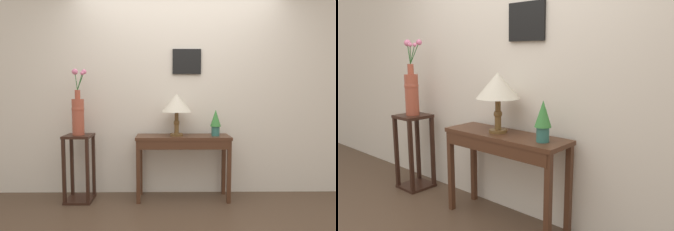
# 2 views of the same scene
# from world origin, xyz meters

# --- Properties ---
(back_wall_with_art) EXTENTS (9.00, 0.13, 2.80)m
(back_wall_with_art) POSITION_xyz_m (0.00, 1.35, 1.40)
(back_wall_with_art) COLOR beige
(back_wall_with_art) RESTS_ON ground
(console_table) EXTENTS (1.10, 0.35, 0.77)m
(console_table) POSITION_xyz_m (0.05, 1.07, 0.64)
(console_table) COLOR #472819
(console_table) RESTS_ON ground
(table_lamp) EXTENTS (0.36, 0.36, 0.49)m
(table_lamp) POSITION_xyz_m (-0.03, 1.09, 1.14)
(table_lamp) COLOR brown
(table_lamp) RESTS_ON console_table
(potted_plant_on_console) EXTENTS (0.12, 0.12, 0.31)m
(potted_plant_on_console) POSITION_xyz_m (0.43, 1.07, 0.94)
(potted_plant_on_console) COLOR #2D665B
(potted_plant_on_console) RESTS_ON console_table
(pedestal_stand_left) EXTENTS (0.31, 0.31, 0.79)m
(pedestal_stand_left) POSITION_xyz_m (-1.17, 1.05, 0.39)
(pedestal_stand_left) COLOR black
(pedestal_stand_left) RESTS_ON ground
(flower_vase_tall) EXTENTS (0.16, 0.18, 0.76)m
(flower_vase_tall) POSITION_xyz_m (-1.17, 1.05, 1.05)
(flower_vase_tall) COLOR #9E4733
(flower_vase_tall) RESTS_ON pedestal_stand_left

